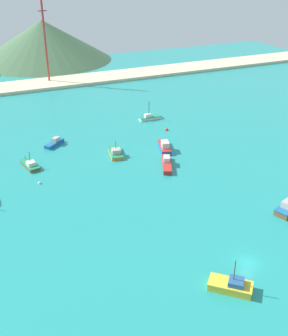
% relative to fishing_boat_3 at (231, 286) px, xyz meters
% --- Properties ---
extents(ground, '(260.00, 280.00, 0.50)m').
position_rel_fishing_boat_3_xyz_m(ground, '(6.42, 34.23, -1.09)').
color(ground, teal).
extents(fishing_boat_3, '(7.23, 7.01, 5.87)m').
position_rel_fishing_boat_3_xyz_m(fishing_boat_3, '(0.00, 0.00, 0.00)').
color(fishing_boat_3, gold).
rests_on(fishing_boat_3, ground).
extents(fishing_boat_4, '(5.02, 8.81, 2.74)m').
position_rel_fishing_boat_3_xyz_m(fishing_boat_4, '(14.50, 52.48, 0.13)').
color(fishing_boat_4, '#1E5BA8').
rests_on(fishing_boat_4, ground).
extents(fishing_boat_5, '(7.40, 1.96, 6.18)m').
position_rel_fishing_boat_3_xyz_m(fishing_boat_5, '(20.72, 75.48, -0.16)').
color(fishing_boat_5, silver).
rests_on(fishing_boat_5, ground).
extents(fishing_boat_6, '(3.91, 7.45, 4.32)m').
position_rel_fishing_boat_3_xyz_m(fishing_boat_6, '(-20.78, 56.82, -0.22)').
color(fishing_boat_6, brown).
rests_on(fishing_boat_6, ground).
extents(fishing_boat_9, '(4.56, 7.96, 4.28)m').
position_rel_fishing_boat_3_xyz_m(fishing_boat_9, '(1.20, 54.67, -0.15)').
color(fishing_boat_9, orange).
rests_on(fishing_boat_9, ground).
extents(fishing_boat_10, '(6.44, 5.78, 2.04)m').
position_rel_fishing_boat_3_xyz_m(fishing_boat_10, '(-12.02, 67.75, -0.13)').
color(fishing_boat_10, '#1E5BA8').
rests_on(fishing_boat_10, ground).
extents(fishing_boat_11, '(5.80, 9.57, 2.23)m').
position_rel_fishing_boat_3_xyz_m(fishing_boat_11, '(10.50, 43.29, -0.08)').
color(fishing_boat_11, red).
rests_on(fishing_boat_11, ground).
extents(buoy_0, '(0.74, 0.74, 0.74)m').
position_rel_fishing_boat_3_xyz_m(buoy_0, '(-20.51, 47.27, -0.71)').
color(buoy_0, silver).
rests_on(buoy_0, ground).
extents(buoy_1, '(1.00, 1.00, 1.00)m').
position_rel_fishing_boat_3_xyz_m(buoy_1, '(21.41, 64.93, -0.67)').
color(buoy_1, red).
rests_on(buoy_1, ground).
extents(beach_strip, '(247.00, 15.56, 1.20)m').
position_rel_fishing_boat_3_xyz_m(beach_strip, '(6.42, 128.40, -0.24)').
color(beach_strip, beige).
rests_on(beach_strip, ground).
extents(hill_central, '(65.82, 65.82, 19.27)m').
position_rel_fishing_boat_3_xyz_m(hill_central, '(8.55, 173.21, 8.79)').
color(hill_central, '#476B47').
rests_on(hill_central, ground).
extents(radio_tower, '(3.43, 2.74, 34.30)m').
position_rel_fishing_boat_3_xyz_m(radio_tower, '(0.93, 130.77, 16.65)').
color(radio_tower, '#B7332D').
rests_on(radio_tower, ground).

